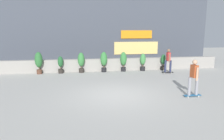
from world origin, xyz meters
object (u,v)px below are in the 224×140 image
(potted_plant_1, at_px, (61,64))
(skater_by_wall_left, at_px, (168,60))
(skater_foreground, at_px, (194,76))
(potted_plant_0, at_px, (39,61))
(potted_plant_6, at_px, (163,62))
(potted_plant_2, at_px, (81,61))
(potted_plant_5, at_px, (143,61))
(potted_plant_4, at_px, (123,60))
(potted_plant_3, at_px, (104,60))

(potted_plant_1, bearing_deg, skater_by_wall_left, -8.97)
(skater_foreground, bearing_deg, potted_plant_0, 140.78)
(potted_plant_1, distance_m, potted_plant_6, 7.54)
(potted_plant_0, distance_m, potted_plant_2, 2.87)
(potted_plant_5, relative_size, skater_by_wall_left, 0.76)
(potted_plant_4, height_order, skater_by_wall_left, skater_by_wall_left)
(potted_plant_0, relative_size, potted_plant_1, 1.26)
(potted_plant_2, height_order, skater_foreground, skater_foreground)
(potted_plant_4, bearing_deg, potted_plant_2, 180.00)
(potted_plant_3, distance_m, skater_by_wall_left, 4.52)
(potted_plant_2, xyz_separation_m, skater_by_wall_left, (5.98, -1.17, 0.12))
(potted_plant_6, bearing_deg, skater_by_wall_left, -96.54)
(potted_plant_2, distance_m, potted_plant_3, 1.61)
(potted_plant_0, bearing_deg, potted_plant_3, -0.00)
(potted_plant_0, xyz_separation_m, potted_plant_2, (2.87, 0.00, -0.06))
(potted_plant_0, xyz_separation_m, potted_plant_4, (5.92, 0.00, -0.07))
(potted_plant_5, xyz_separation_m, skater_by_wall_left, (1.46, -1.17, 0.23))
(potted_plant_6, bearing_deg, potted_plant_1, -180.00)
(potted_plant_4, height_order, skater_foreground, skater_foreground)
(potted_plant_1, height_order, potted_plant_4, potted_plant_4)
(potted_plant_5, bearing_deg, potted_plant_0, -180.00)
(potted_plant_6, distance_m, skater_by_wall_left, 1.22)
(potted_plant_1, xyz_separation_m, potted_plant_2, (1.43, 0.00, 0.18))
(skater_foreground, bearing_deg, potted_plant_1, 134.92)
(skater_by_wall_left, xyz_separation_m, skater_foreground, (-1.09, -5.16, 0.00))
(potted_plant_0, xyz_separation_m, skater_by_wall_left, (8.85, -1.17, 0.06))
(potted_plant_5, height_order, potted_plant_6, potted_plant_5)
(potted_plant_0, distance_m, potted_plant_4, 5.92)
(skater_by_wall_left, height_order, skater_foreground, same)
(potted_plant_0, bearing_deg, potted_plant_4, 0.00)
(potted_plant_5, xyz_separation_m, potted_plant_6, (1.59, 0.00, -0.08))
(potted_plant_2, xyz_separation_m, potted_plant_3, (1.61, -0.00, 0.02))
(potted_plant_4, bearing_deg, potted_plant_3, -180.00)
(potted_plant_4, distance_m, potted_plant_5, 1.47)
(potted_plant_4, bearing_deg, potted_plant_1, 180.00)
(potted_plant_2, relative_size, skater_foreground, 0.84)
(skater_by_wall_left, bearing_deg, potted_plant_2, 168.94)
(potted_plant_1, xyz_separation_m, potted_plant_5, (5.95, 0.00, 0.08))
(potted_plant_4, relative_size, skater_by_wall_left, 0.84)
(potted_plant_1, distance_m, potted_plant_3, 3.04)
(potted_plant_6, height_order, skater_foreground, skater_foreground)
(potted_plant_3, relative_size, skater_by_wall_left, 0.86)
(potted_plant_2, distance_m, potted_plant_6, 6.11)
(potted_plant_2, bearing_deg, potted_plant_1, 180.00)
(potted_plant_2, height_order, potted_plant_4, potted_plant_2)
(potted_plant_4, relative_size, potted_plant_5, 1.10)
(potted_plant_6, relative_size, skater_foreground, 0.70)
(potted_plant_4, relative_size, skater_foreground, 0.84)
(skater_by_wall_left, bearing_deg, potted_plant_5, 141.27)
(potted_plant_0, distance_m, potted_plant_6, 8.99)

